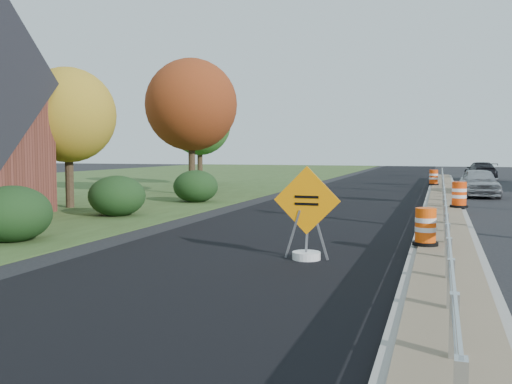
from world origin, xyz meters
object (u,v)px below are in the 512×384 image
(barrel_median_far, at_px, (434,178))
(caution_sign, at_px, (307,236))
(barrel_median_mid, at_px, (459,195))
(barrel_median_near, at_px, (426,227))
(car_silver, at_px, (479,182))
(car_dark_far, at_px, (481,171))

(barrel_median_far, bearing_deg, caution_sign, -95.45)
(caution_sign, xyz_separation_m, barrel_median_mid, (3.52, 10.97, 0.17))
(barrel_median_near, relative_size, barrel_median_far, 0.91)
(caution_sign, relative_size, car_silver, 0.48)
(barrel_median_far, relative_size, car_dark_far, 0.19)
(caution_sign, xyz_separation_m, barrel_median_near, (2.51, 1.45, 0.12))
(barrel_median_near, xyz_separation_m, car_dark_far, (3.49, 36.37, 0.08))
(barrel_median_near, height_order, barrel_median_far, barrel_median_far)
(barrel_median_far, bearing_deg, car_dark_far, 73.97)
(car_silver, bearing_deg, barrel_median_near, -101.09)
(car_silver, bearing_deg, barrel_median_mid, -102.17)
(barrel_median_mid, bearing_deg, barrel_median_far, 94.36)
(barrel_median_near, xyz_separation_m, barrel_median_far, (-0.08, 23.96, 0.04))
(caution_sign, relative_size, car_dark_far, 0.42)
(caution_sign, height_order, barrel_median_far, caution_sign)
(barrel_median_far, bearing_deg, car_silver, -67.69)
(barrel_median_near, xyz_separation_m, barrel_median_mid, (1.02, 9.52, 0.06))
(barrel_median_mid, height_order, car_dark_far, car_dark_far)
(car_silver, relative_size, car_dark_far, 0.88)
(barrel_median_near, relative_size, barrel_median_mid, 0.88)
(caution_sign, bearing_deg, barrel_median_far, 86.99)
(barrel_median_mid, bearing_deg, barrel_median_near, -96.11)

